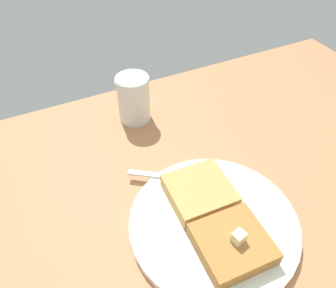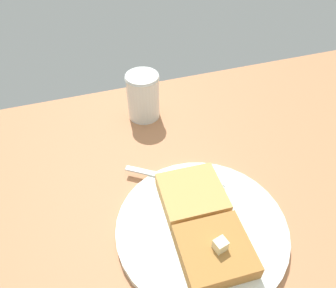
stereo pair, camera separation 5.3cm
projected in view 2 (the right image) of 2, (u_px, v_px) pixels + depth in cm
name	position (u px, v px, depth cm)	size (l,w,h in cm)	color
table_surface	(284.00, 266.00, 43.89)	(92.54, 92.54, 2.54)	#B8774D
plate	(202.00, 228.00, 45.89)	(23.94, 23.94, 1.32)	white
toast_slice_left	(215.00, 251.00, 41.48)	(8.71, 8.99, 2.32)	#AC7335
toast_slice_middle	(192.00, 195.00, 47.91)	(8.71, 8.99, 2.32)	tan
butter_pat_primary	(220.00, 245.00, 39.96)	(1.56, 1.41, 1.56)	#F1E9B3
fork	(180.00, 180.00, 51.19)	(10.17, 14.05, 0.36)	silver
syrup_jar	(143.00, 98.00, 62.41)	(6.39, 6.39, 9.15)	#5E2509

